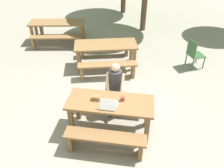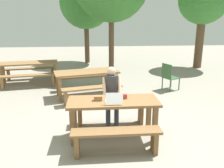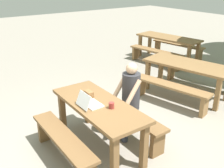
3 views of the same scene
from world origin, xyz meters
name	(u,v)px [view 1 (image 1 of 3)]	position (x,y,z in m)	size (l,w,h in m)	color
ground_plane	(110,129)	(0.00, 0.00, 0.00)	(30.00, 30.00, 0.00)	gray
picnic_table_front	(110,107)	(0.00, 0.00, 0.64)	(1.73, 0.70, 0.78)	brown
bench_near	(105,140)	(0.00, -0.61, 0.33)	(1.55, 0.30, 0.45)	brown
bench_far	(114,100)	(0.00, 0.61, 0.33)	(1.55, 0.30, 0.45)	brown
laptop	(109,104)	(0.00, -0.16, 0.83)	(0.31, 0.30, 0.22)	white
small_pouch	(96,98)	(-0.29, 0.01, 0.82)	(0.16, 0.09, 0.09)	olive
coffee_mug	(123,99)	(0.24, 0.07, 0.82)	(0.08, 0.08, 0.09)	#99332D
person_seated	(115,86)	(0.02, 0.57, 0.75)	(0.40, 0.40, 1.30)	#333847
plastic_chair	(194,54)	(2.09, 3.02, 0.45)	(0.58, 0.58, 0.87)	#335933
picnic_table_mid	(58,25)	(-2.63, 4.25, 0.64)	(2.10, 1.04, 0.76)	olive
bench_mid_south	(56,39)	(-2.53, 3.65, 0.33)	(1.83, 0.59, 0.44)	olive
bench_mid_north	(61,27)	(-2.73, 4.84, 0.33)	(1.83, 0.59, 0.44)	olive
picnic_table_rear	(106,47)	(-0.56, 2.67, 0.64)	(1.99, 1.21, 0.75)	olive
bench_rear_south	(108,67)	(-0.40, 2.01, 0.34)	(1.70, 0.69, 0.45)	olive
bench_rear_north	(105,47)	(-0.72, 3.33, 0.34)	(1.70, 0.69, 0.45)	olive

